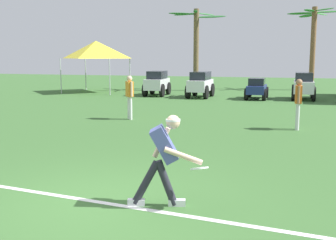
% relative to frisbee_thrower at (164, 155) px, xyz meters
% --- Properties ---
extents(ground_plane, '(80.00, 80.00, 0.00)m').
position_rel_frisbee_thrower_xyz_m(ground_plane, '(-0.97, -0.22, -0.79)').
color(ground_plane, '#37622E').
extents(field_line_paint, '(26.98, 3.37, 0.01)m').
position_rel_frisbee_thrower_xyz_m(field_line_paint, '(-0.97, -0.14, -0.78)').
color(field_line_paint, white).
rests_on(field_line_paint, ground_plane).
extents(frisbee_thrower, '(1.16, 0.48, 1.39)m').
position_rel_frisbee_thrower_xyz_m(frisbee_thrower, '(0.00, 0.00, 0.00)').
color(frisbee_thrower, '#23232D').
rests_on(frisbee_thrower, ground_plane).
extents(frisbee_in_flight, '(0.38, 0.38, 0.09)m').
position_rel_frisbee_thrower_xyz_m(frisbee_in_flight, '(0.56, -0.06, -0.14)').
color(frisbee_in_flight, white).
extents(teammate_near_sideline, '(0.37, 0.42, 1.56)m').
position_rel_frisbee_thrower_xyz_m(teammate_near_sideline, '(-3.73, 8.07, 0.15)').
color(teammate_near_sideline, silver).
rests_on(teammate_near_sideline, ground_plane).
extents(teammate_midfield, '(0.21, 0.49, 1.56)m').
position_rel_frisbee_thrower_xyz_m(teammate_midfield, '(2.00, 7.54, 0.15)').
color(teammate_midfield, silver).
rests_on(teammate_midfield, ground_plane).
extents(parked_car_slot_a, '(1.29, 2.40, 1.40)m').
position_rel_frisbee_thrower_xyz_m(parked_car_slot_a, '(-5.64, 17.13, -0.05)').
color(parked_car_slot_a, silver).
rests_on(parked_car_slot_a, ground_plane).
extents(parked_car_slot_b, '(1.20, 2.37, 1.40)m').
position_rel_frisbee_thrower_xyz_m(parked_car_slot_b, '(-3.02, 16.73, -0.05)').
color(parked_car_slot_b, silver).
rests_on(parked_car_slot_b, ground_plane).
extents(parked_car_slot_c, '(1.11, 2.21, 1.10)m').
position_rel_frisbee_thrower_xyz_m(parked_car_slot_c, '(0.02, 16.73, -0.22)').
color(parked_car_slot_c, navy).
rests_on(parked_car_slot_c, ground_plane).
extents(parked_car_slot_d, '(1.17, 2.36, 1.40)m').
position_rel_frisbee_thrower_xyz_m(parked_car_slot_d, '(2.38, 17.17, -0.05)').
color(parked_car_slot_d, silver).
rests_on(parked_car_slot_d, ground_plane).
extents(palm_tree_far_left, '(3.75, 3.27, 5.24)m').
position_rel_frisbee_thrower_xyz_m(palm_tree_far_left, '(-4.27, 21.16, 2.35)').
color(palm_tree_far_left, brown).
rests_on(palm_tree_far_left, ground_plane).
extents(palm_tree_left_of_centre, '(3.46, 3.20, 5.40)m').
position_rel_frisbee_thrower_xyz_m(palm_tree_left_of_centre, '(3.02, 23.70, 2.48)').
color(palm_tree_left_of_centre, brown).
rests_on(palm_tree_left_of_centre, ground_plane).
extents(event_tent, '(3.34, 3.34, 3.17)m').
position_rel_frisbee_thrower_xyz_m(event_tent, '(-9.94, 18.19, 1.84)').
color(event_tent, '#B2B5BA').
rests_on(event_tent, ground_plane).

